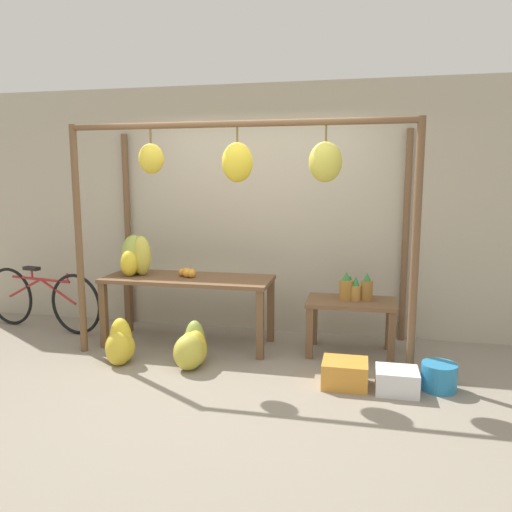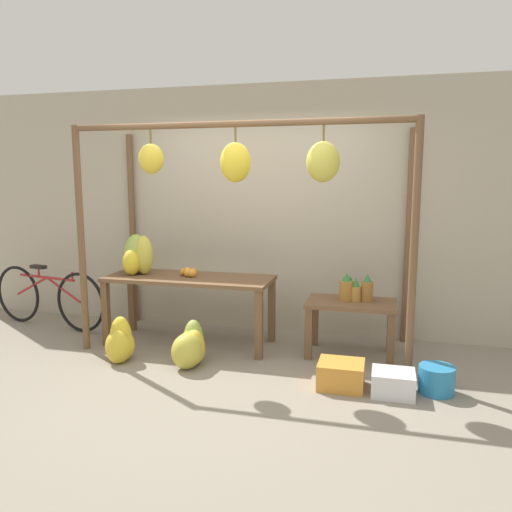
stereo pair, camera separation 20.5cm
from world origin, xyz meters
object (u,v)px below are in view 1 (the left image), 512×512
at_px(fruit_crate_white, 345,373).
at_px(blue_bucket, 439,377).
at_px(orange_pile, 188,273).
at_px(fruit_crate_purple, 397,381).
at_px(banana_pile_on_table, 135,256).
at_px(banana_pile_ground_left, 120,345).
at_px(banana_pile_ground_right, 192,348).
at_px(pineapple_cluster, 354,289).
at_px(parked_bicycle, 42,299).

distance_m(fruit_crate_white, blue_bucket, 0.78).
bearing_deg(fruit_crate_white, blue_bucket, 6.02).
xyz_separation_m(orange_pile, fruit_crate_purple, (2.11, -0.82, -0.68)).
distance_m(banana_pile_on_table, banana_pile_ground_left, 1.02).
bearing_deg(banana_pile_on_table, fruit_crate_purple, -16.54).
xyz_separation_m(banana_pile_on_table, orange_pile, (0.58, 0.02, -0.16)).
distance_m(banana_pile_ground_left, fruit_crate_white, 2.14).
bearing_deg(banana_pile_ground_right, blue_bucket, -1.86).
bearing_deg(orange_pile, pineapple_cluster, 2.67).
bearing_deg(fruit_crate_purple, blue_bucket, 20.19).
relative_size(orange_pile, parked_bicycle, 0.12).
relative_size(banana_pile_on_table, banana_pile_ground_right, 0.81).
bearing_deg(fruit_crate_purple, banana_pile_on_table, 163.46).
relative_size(blue_bucket, fruit_crate_purple, 0.85).
xyz_separation_m(pineapple_cluster, fruit_crate_white, (-0.04, -0.85, -0.56)).
bearing_deg(banana_pile_on_table, orange_pile, 1.55).
height_order(fruit_crate_white, blue_bucket, blue_bucket).
height_order(pineapple_cluster, banana_pile_ground_right, pineapple_cluster).
xyz_separation_m(orange_pile, blue_bucket, (2.46, -0.69, -0.66)).
bearing_deg(banana_pile_ground_left, fruit_crate_white, -2.31).
relative_size(banana_pile_on_table, pineapple_cluster, 1.33).
relative_size(banana_pile_ground_left, blue_bucket, 1.49).
relative_size(pineapple_cluster, fruit_crate_white, 0.86).
bearing_deg(parked_bicycle, blue_bucket, -10.72).
height_order(pineapple_cluster, banana_pile_ground_left, pineapple_cluster).
bearing_deg(fruit_crate_white, banana_pile_ground_left, 177.69).
bearing_deg(banana_pile_ground_left, banana_pile_ground_right, 5.43).
height_order(banana_pile_ground_left, blue_bucket, banana_pile_ground_left).
bearing_deg(fruit_crate_purple, fruit_crate_white, 173.83).
relative_size(banana_pile_on_table, parked_bicycle, 0.26).
relative_size(banana_pile_ground_left, fruit_crate_purple, 1.26).
xyz_separation_m(banana_pile_on_table, banana_pile_ground_left, (0.13, -0.67, -0.76)).
xyz_separation_m(pineapple_cluster, blue_bucket, (0.74, -0.77, -0.55)).
distance_m(banana_pile_on_table, parked_bicycle, 1.41).
distance_m(pineapple_cluster, fruit_crate_white, 1.02).
relative_size(fruit_crate_white, blue_bucket, 1.31).
relative_size(banana_pile_on_table, blue_bucket, 1.50).
relative_size(banana_pile_ground_left, parked_bicycle, 0.26).
bearing_deg(fruit_crate_white, parked_bicycle, 165.75).
relative_size(pineapple_cluster, blue_bucket, 1.12).
bearing_deg(pineapple_cluster, banana_pile_ground_left, -160.70).
distance_m(banana_pile_ground_left, parked_bicycle, 1.64).
distance_m(blue_bucket, parked_bicycle, 4.41).
distance_m(banana_pile_ground_left, blue_bucket, 2.92).
distance_m(orange_pile, pineapple_cluster, 1.73).
bearing_deg(parked_bicycle, fruit_crate_purple, -13.40).
height_order(blue_bucket, fruit_crate_purple, blue_bucket).
height_order(orange_pile, fruit_crate_white, orange_pile).
relative_size(orange_pile, pineapple_cluster, 0.64).
height_order(parked_bicycle, fruit_crate_purple, parked_bicycle).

